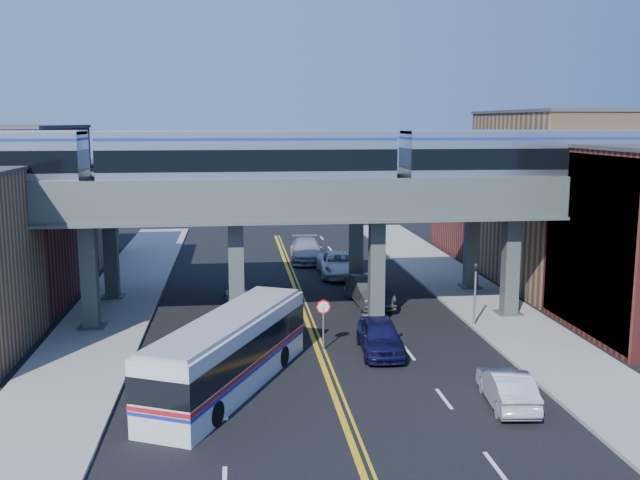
% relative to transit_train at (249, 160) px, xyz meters
% --- Properties ---
extents(ground, '(120.00, 120.00, 0.00)m').
position_rel_transit_train_xyz_m(ground, '(3.21, -8.00, -9.35)').
color(ground, black).
rests_on(ground, ground).
extents(sidewalk_west, '(5.00, 70.00, 0.16)m').
position_rel_transit_train_xyz_m(sidewalk_west, '(-8.29, 2.00, -9.27)').
color(sidewalk_west, gray).
rests_on(sidewalk_west, ground).
extents(sidewalk_east, '(5.00, 70.00, 0.16)m').
position_rel_transit_train_xyz_m(sidewalk_east, '(14.71, 2.00, -9.27)').
color(sidewalk_east, gray).
rests_on(sidewalk_east, ground).
extents(building_west_b, '(8.00, 14.00, 11.00)m').
position_rel_transit_train_xyz_m(building_west_b, '(-15.29, 8.00, -3.85)').
color(building_west_b, maroon).
rests_on(building_west_b, ground).
extents(building_west_c, '(8.00, 10.00, 8.00)m').
position_rel_transit_train_xyz_m(building_west_c, '(-15.29, 21.00, -5.35)').
color(building_west_c, olive).
rests_on(building_west_c, ground).
extents(building_east_b, '(8.00, 14.00, 12.00)m').
position_rel_transit_train_xyz_m(building_east_b, '(21.71, 8.00, -3.35)').
color(building_east_b, olive).
rests_on(building_east_b, ground).
extents(building_east_c, '(8.00, 10.00, 9.00)m').
position_rel_transit_train_xyz_m(building_east_c, '(21.71, 21.00, -4.85)').
color(building_east_c, maroon).
rests_on(building_east_c, ground).
extents(mural_panel, '(0.10, 9.50, 9.50)m').
position_rel_transit_train_xyz_m(mural_panel, '(17.76, -4.00, -4.60)').
color(mural_panel, teal).
rests_on(mural_panel, ground).
extents(elevated_viaduct_near, '(52.00, 3.60, 7.40)m').
position_rel_transit_train_xyz_m(elevated_viaduct_near, '(3.21, 0.00, -2.88)').
color(elevated_viaduct_near, '#444E4C').
rests_on(elevated_viaduct_near, ground).
extents(elevated_viaduct_far, '(52.00, 3.60, 7.40)m').
position_rel_transit_train_xyz_m(elevated_viaduct_far, '(3.21, 7.00, -2.88)').
color(elevated_viaduct_far, '#444E4C').
rests_on(elevated_viaduct_far, ground).
extents(transit_train, '(49.38, 3.10, 3.61)m').
position_rel_transit_train_xyz_m(transit_train, '(0.00, 0.00, 0.00)').
color(transit_train, black).
rests_on(transit_train, elevated_viaduct_near).
extents(stop_sign, '(0.76, 0.09, 2.63)m').
position_rel_transit_train_xyz_m(stop_sign, '(3.51, -5.00, -7.59)').
color(stop_sign, slate).
rests_on(stop_sign, ground).
extents(traffic_signal, '(0.15, 0.18, 4.10)m').
position_rel_transit_train_xyz_m(traffic_signal, '(12.41, -2.00, -7.05)').
color(traffic_signal, slate).
rests_on(traffic_signal, ground).
extents(transit_bus, '(7.34, 11.74, 3.03)m').
position_rel_transit_train_xyz_m(transit_bus, '(-1.16, -9.66, -7.80)').
color(transit_bus, silver).
rests_on(transit_bus, ground).
extents(car_lane_a, '(2.30, 5.14, 1.72)m').
position_rel_transit_train_xyz_m(car_lane_a, '(6.27, -5.78, -8.50)').
color(car_lane_a, '#0F0F37').
rests_on(car_lane_a, ground).
extents(car_lane_b, '(2.29, 5.72, 1.85)m').
position_rel_transit_train_xyz_m(car_lane_b, '(7.51, 3.60, -8.43)').
color(car_lane_b, '#333336').
rests_on(car_lane_b, ground).
extents(car_lane_c, '(2.98, 6.23, 1.72)m').
position_rel_transit_train_xyz_m(car_lane_c, '(6.80, 12.44, -8.50)').
color(car_lane_c, silver).
rests_on(car_lane_c, ground).
extents(car_lane_d, '(2.83, 6.41, 1.83)m').
position_rel_transit_train_xyz_m(car_lane_d, '(5.01, 18.35, -8.44)').
color(car_lane_d, '#9A9A9E').
rests_on(car_lane_d, ground).
extents(car_parked_curb, '(2.05, 4.65, 1.48)m').
position_rel_transit_train_xyz_m(car_parked_curb, '(10.06, -12.92, -8.61)').
color(car_parked_curb, '#BCBCC1').
rests_on(car_parked_curb, ground).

